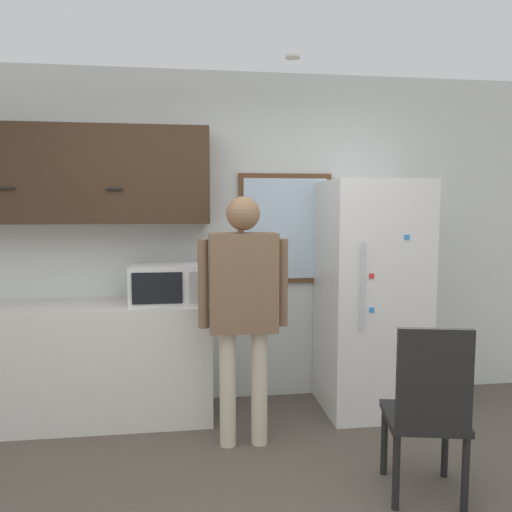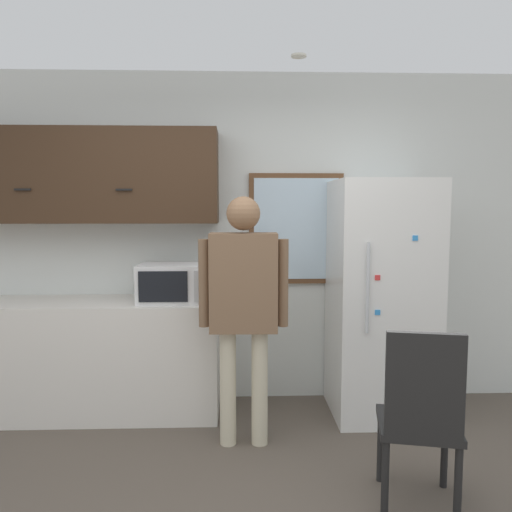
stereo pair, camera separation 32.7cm
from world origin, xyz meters
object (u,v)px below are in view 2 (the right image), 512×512
at_px(microwave, 173,283).
at_px(refrigerator, 381,299).
at_px(chair, 421,414).
at_px(person, 244,295).

height_order(microwave, refrigerator, refrigerator).
height_order(microwave, chair, microwave).
bearing_deg(person, microwave, 137.62).
distance_m(microwave, refrigerator, 1.61).
height_order(person, chair, person).
relative_size(microwave, person, 0.30).
distance_m(refrigerator, chair, 1.34).
relative_size(microwave, refrigerator, 0.28).
relative_size(microwave, chair, 0.51).
relative_size(person, refrigerator, 0.93).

